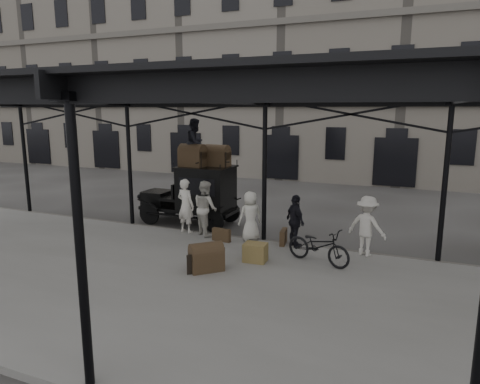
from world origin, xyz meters
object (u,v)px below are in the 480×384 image
object	(u,v)px
taxi	(199,192)
steamer_trunk_roof_near	(193,157)
steamer_trunk_platform	(206,259)
bicycle	(318,246)
porter_left	(186,206)
porter_official	(295,221)

from	to	relation	value
taxi	steamer_trunk_roof_near	bearing A→B (deg)	-108.07
taxi	steamer_trunk_platform	world-z (taller)	taxi
bicycle	taxi	bearing A→B (deg)	79.56
porter_left	bicycle	bearing A→B (deg)	177.92
taxi	bicycle	xyz separation A→B (m)	(5.04, -2.76, -0.57)
taxi	steamer_trunk_roof_near	distance (m)	1.34
porter_official	steamer_trunk_roof_near	world-z (taller)	steamer_trunk_roof_near
steamer_trunk_platform	bicycle	bearing A→B (deg)	-11.51
taxi	porter_left	distance (m)	1.58
taxi	porter_left	world-z (taller)	taxi
porter_left	porter_official	bearing A→B (deg)	-169.02
steamer_trunk_roof_near	steamer_trunk_platform	size ratio (longest dim) A/B	1.10
porter_official	bicycle	world-z (taller)	porter_official
porter_official	bicycle	distance (m)	1.50
bicycle	steamer_trunk_roof_near	bearing A→B (deg)	82.13
taxi	steamer_trunk_platform	xyz separation A→B (m)	(2.53, -4.36, -0.75)
steamer_trunk_roof_near	steamer_trunk_platform	bearing A→B (deg)	-53.24
porter_left	bicycle	world-z (taller)	porter_left
bicycle	steamer_trunk_platform	world-z (taller)	bicycle
taxi	bicycle	bearing A→B (deg)	-28.68
taxi	porter_left	size ratio (longest dim) A/B	2.03
taxi	steamer_trunk_roof_near	xyz separation A→B (m)	(-0.08, -0.25, 1.31)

